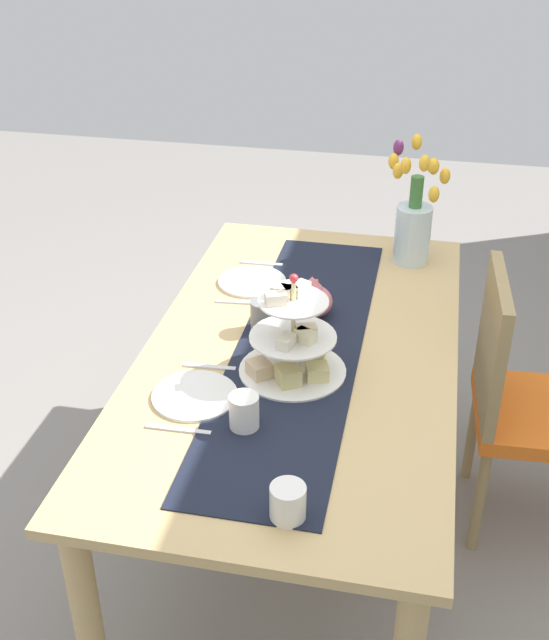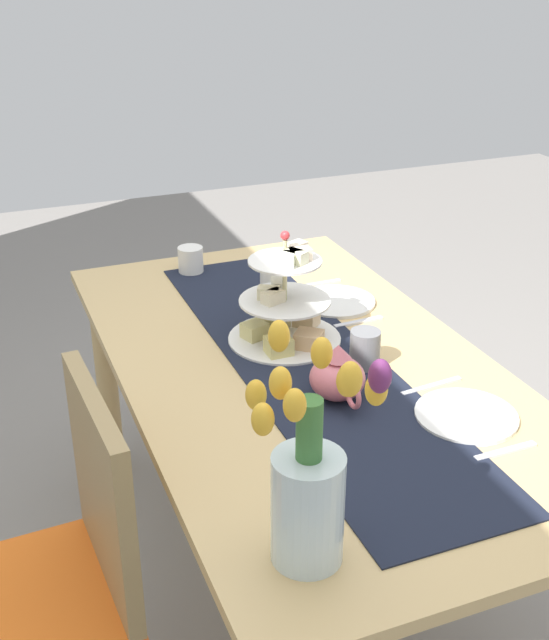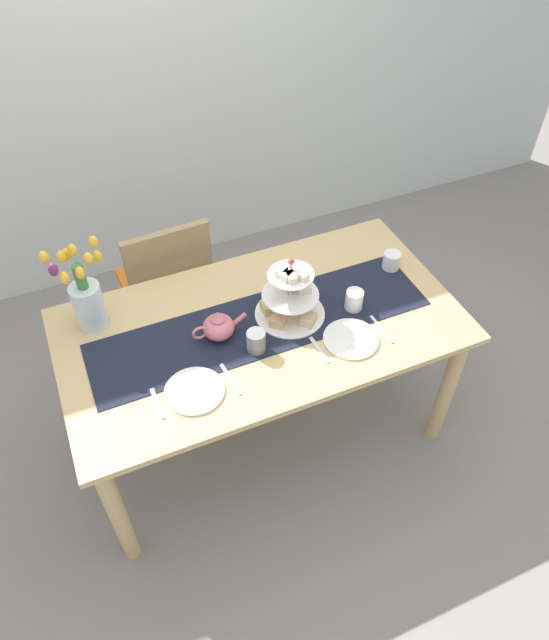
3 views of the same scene
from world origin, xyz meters
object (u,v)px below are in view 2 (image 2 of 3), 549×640
Objects in this scene: fork_right at (358,322)px; mug_grey at (365,349)px; tiered_cake_stand at (285,310)px; chair_left at (56,574)px; mug_white_text at (273,284)px; knife_right at (315,284)px; tulip_vase at (309,484)px; dinner_plate_left at (466,416)px; teapot at (338,376)px; fork_left at (506,451)px; dining_table at (304,398)px; cream_jug at (191,260)px; dinner_plate_right at (336,301)px; knife_left at (432,386)px.

fork_right is 1.58× the size of mug_grey.
tiered_cake_stand reaches higher than mug_grey.
mug_white_text is (0.65, -0.75, 0.30)m from chair_left.
knife_right is at bearing -52.77° from chair_left.
dinner_plate_left is at bearing -61.51° from tulip_vase.
teapot reaches higher than fork_left.
dining_table is 0.44m from mug_white_text.
cream_jug is 0.57× the size of fork_left.
chair_left is 0.96m from dinner_plate_left.
tiered_cake_stand reaches higher than fork_right.
teapot reaches higher than dinner_plate_right.
dinner_plate_right is 0.19m from mug_white_text.
fork_left is 0.82m from dinner_plate_right.
dining_table is 0.74m from chair_left.
tiered_cake_stand is 3.20× the size of mug_white_text.
fork_right is 0.29m from knife_right.
knife_right is 0.53m from mug_grey.
knife_left reaches higher than dining_table.
cream_jug is (0.56, 0.09, -0.05)m from tiered_cake_stand.
dining_table is at bearing 142.46° from dinner_plate_right.
tiered_cake_stand is 0.30m from dinner_plate_right.
dinner_plate_right is at bearing -28.34° from tulip_vase.
mug_white_text is at bearing 9.92° from fork_left.
chair_left is 0.98m from fork_left.
dining_table is 0.25m from teapot.
tiered_cake_stand reaches higher than dining_table.
fork_right is 0.29m from mug_white_text.
chair_left reaches higher than mug_white_text.
chair_left reaches higher than cream_jug.
chair_left is 0.85m from tiered_cake_stand.
mug_white_text is at bearing -7.10° from teapot.
fork_right is at bearing -180.00° from dinner_plate_right.
cream_jug is 0.79m from mug_grey.
dinner_plate_left is 2.42× the size of mug_grey.
tiered_cake_stand is at bearing 31.97° from mug_grey.
cream_jug is at bearing 9.68° from tiered_cake_stand.
mug_grey reaches higher than cream_jug.
fork_left is (-0.15, 0.00, -0.00)m from dinner_plate_left.
knife_right is (0.69, -0.91, 0.25)m from chair_left.
knife_right is (-0.24, -0.33, -0.04)m from cream_jug.
tiered_cake_stand is 0.56m from dinner_plate_left.
knife_right is at bearing -20.17° from teapot.
knife_left is 0.38m from fork_right.
fork_left is (0.13, -0.51, -0.15)m from tulip_vase.
dinner_plate_left is 1.53× the size of fork_right.
dinner_plate_left is 0.53m from fork_right.
tulip_vase is at bearing 160.26° from tiered_cake_stand.
tiered_cake_stand is at bearing 33.07° from knife_left.
tulip_vase reaches higher than teapot.
knife_left is at bearing 180.00° from knife_right.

